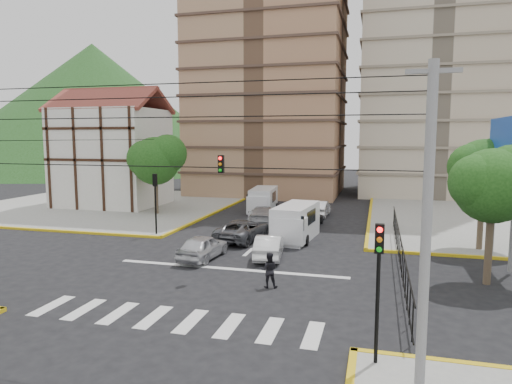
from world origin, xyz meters
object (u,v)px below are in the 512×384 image
(car_silver_front_left, at_px, (203,247))
(van_left_lane, at_px, (263,201))
(traffic_light_nw, at_px, (155,194))
(car_white_front_right, at_px, (269,246))
(van_right_lane, at_px, (295,223))
(traffic_light_se, at_px, (378,270))
(pedestrian_crosswalk, at_px, (269,270))

(car_silver_front_left, bearing_deg, van_left_lane, -82.92)
(traffic_light_nw, bearing_deg, car_white_front_right, -21.96)
(van_right_lane, relative_size, van_left_lane, 1.05)
(traffic_light_se, bearing_deg, van_left_lane, 111.07)
(traffic_light_nw, xyz_separation_m, van_left_lane, (5.01, 11.89, -1.97))
(van_left_lane, height_order, car_white_front_right, van_left_lane)
(car_silver_front_left, relative_size, car_white_front_right, 1.00)
(traffic_light_nw, distance_m, van_right_lane, 10.28)
(car_white_front_right, bearing_deg, traffic_light_nw, -29.63)
(car_white_front_right, bearing_deg, van_right_lane, -105.25)
(traffic_light_se, bearing_deg, van_right_lane, 108.32)
(car_silver_front_left, xyz_separation_m, car_white_front_right, (3.73, 1.26, -0.02))
(traffic_light_nw, height_order, van_right_lane, traffic_light_nw)
(traffic_light_nw, relative_size, van_right_lane, 0.78)
(car_silver_front_left, bearing_deg, van_right_lane, -120.08)
(traffic_light_se, height_order, pedestrian_crosswalk, traffic_light_se)
(traffic_light_nw, distance_m, pedestrian_crosswalk, 14.12)
(van_right_lane, distance_m, car_white_front_right, 5.08)
(van_right_lane, relative_size, pedestrian_crosswalk, 3.33)
(traffic_light_nw, xyz_separation_m, car_silver_front_left, (5.63, -5.04, -2.38))
(van_right_lane, distance_m, car_silver_front_left, 7.67)
(traffic_light_nw, relative_size, car_silver_front_left, 1.03)
(van_left_lane, bearing_deg, car_silver_front_left, -92.70)
(van_left_lane, bearing_deg, pedestrian_crosswalk, -79.86)
(traffic_light_se, height_order, traffic_light_nw, same)
(van_left_lane, relative_size, pedestrian_crosswalk, 3.16)
(traffic_light_se, xyz_separation_m, van_right_lane, (-5.57, 16.83, -1.92))
(van_right_lane, bearing_deg, van_left_lane, 121.38)
(traffic_light_se, distance_m, pedestrian_crosswalk, 8.55)
(traffic_light_se, height_order, car_white_front_right, traffic_light_se)
(van_left_lane, height_order, pedestrian_crosswalk, van_left_lane)
(traffic_light_se, relative_size, van_left_lane, 0.82)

